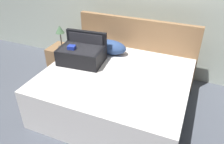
% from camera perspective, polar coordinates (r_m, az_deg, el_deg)
% --- Properties ---
extents(ground_plane, '(12.00, 12.00, 0.00)m').
position_cam_1_polar(ground_plane, '(2.99, -2.13, -13.65)').
color(ground_plane, '#4C515B').
extents(bed, '(1.86, 1.63, 0.57)m').
position_cam_1_polar(bed, '(3.08, 0.89, -5.02)').
color(bed, silver).
rests_on(bed, ground).
extents(headboard, '(1.90, 0.08, 1.05)m').
position_cam_1_polar(headboard, '(3.65, 6.00, 5.44)').
color(headboard, olive).
rests_on(headboard, ground).
extents(hard_case_large, '(0.64, 0.50, 0.39)m').
position_cam_1_polar(hard_case_large, '(3.17, -7.65, 4.75)').
color(hard_case_large, black).
rests_on(hard_case_large, bed).
extents(pillow_near_headboard, '(0.52, 0.27, 0.21)m').
position_cam_1_polar(pillow_near_headboard, '(3.40, -0.50, 6.37)').
color(pillow_near_headboard, navy).
rests_on(pillow_near_headboard, bed).
extents(nightstand, '(0.44, 0.40, 0.48)m').
position_cam_1_polar(nightstand, '(4.03, -12.14, 3.00)').
color(nightstand, olive).
rests_on(nightstand, ground).
extents(table_lamp, '(0.14, 0.14, 0.38)m').
position_cam_1_polar(table_lamp, '(3.82, -13.03, 9.99)').
color(table_lamp, '#3F3833').
rests_on(table_lamp, nightstand).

